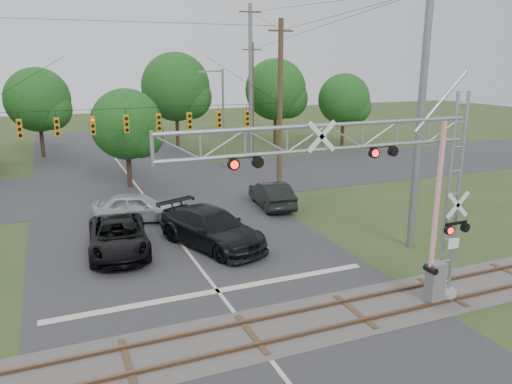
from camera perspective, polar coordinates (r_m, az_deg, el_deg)
name	(u,v)px	position (r m, az deg, el deg)	size (l,w,h in m)	color
ground	(277,369)	(15.49, 2.43, -19.55)	(160.00, 160.00, 0.00)	#2C411E
road_main	(187,252)	(23.90, -7.84, -6.81)	(14.00, 90.00, 0.02)	#2C2C2F
road_cross	(137,186)	(37.03, -13.50, 0.69)	(90.00, 12.00, 0.02)	#2C2C2F
railroad_track	(251,335)	(17.02, -0.53, -15.98)	(90.00, 3.20, 0.17)	#4D4943
crossing_gantry	(379,184)	(16.99, 13.90, 0.84)	(11.30, 0.99, 7.74)	gray
traffic_signal_span	(156,113)	(32.35, -11.38, 8.85)	(19.34, 0.36, 11.50)	slate
pickup_black	(118,236)	(24.25, -15.45, -4.91)	(2.64, 5.73, 1.59)	black
car_dark	(212,228)	(24.25, -5.09, -4.13)	(2.56, 6.29, 1.82)	black
sedan_silver	(137,207)	(28.71, -13.41, -1.68)	(1.92, 4.78, 1.63)	#A8AAB0
suv_dark	(272,194)	(30.72, 1.79, -0.26)	(1.68, 4.81, 1.58)	black
streetlight	(221,113)	(41.89, -3.98, 8.97)	(2.17, 0.23, 8.14)	slate
utility_poles	(176,101)	(35.27, -9.14, 10.26)	(27.10, 28.51, 13.49)	#412F1E
treeline	(89,96)	(48.66, -18.60, 10.37)	(56.11, 21.51, 9.67)	#352218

